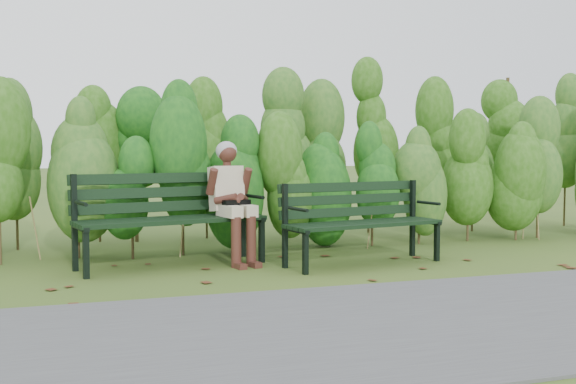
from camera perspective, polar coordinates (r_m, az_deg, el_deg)
name	(u,v)px	position (r m, az deg, el deg)	size (l,w,h in m)	color
ground	(299,270)	(6.71, 0.94, -6.58)	(80.00, 80.00, 0.00)	#3E5721
footpath	(405,323)	(4.74, 9.88, -10.89)	(60.00, 2.50, 0.01)	#474749
hedge_band	(250,144)	(8.39, -3.24, 4.08)	(11.04, 1.67, 2.42)	#47381E
leaf_litter	(310,269)	(6.71, 1.90, -6.56)	(6.10, 2.04, 0.01)	#592F18
bench_left	(168,211)	(7.00, -10.12, -1.59)	(1.99, 0.99, 0.95)	black
bench_right	(358,216)	(7.06, 5.99, -2.00)	(1.77, 0.86, 0.85)	black
seated_woman	(232,193)	(7.05, -4.80, -0.09)	(0.51, 0.74, 1.28)	beige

